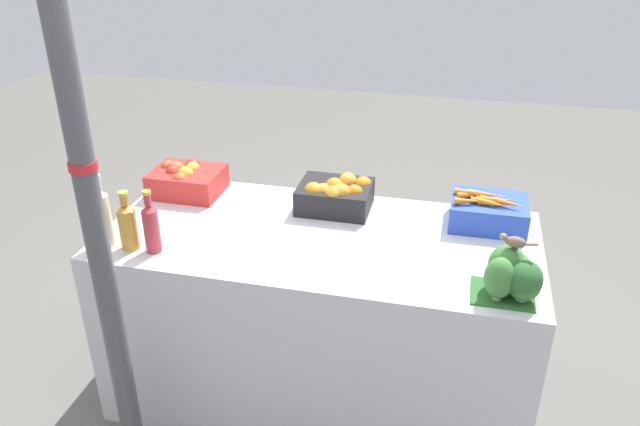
{
  "coord_description": "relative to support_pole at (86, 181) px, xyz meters",
  "views": [
    {
      "loc": [
        0.53,
        -2.21,
        2.11
      ],
      "look_at": [
        0.0,
        0.0,
        0.94
      ],
      "focal_mm": 35.0,
      "sensor_mm": 36.0,
      "label": 1
    }
  ],
  "objects": [
    {
      "name": "ground_plane",
      "position": [
        0.62,
        0.63,
        -1.3
      ],
      "size": [
        10.0,
        10.0,
        0.0
      ],
      "primitive_type": "plane",
      "color": "#605E59"
    },
    {
      "name": "market_table",
      "position": [
        0.62,
        0.63,
        -0.88
      ],
      "size": [
        1.8,
        0.84,
        0.84
      ],
      "primitive_type": "cube",
      "color": "silver",
      "rests_on": "ground_plane"
    },
    {
      "name": "support_pole",
      "position": [
        0.0,
        0.0,
        0.0
      ],
      "size": [
        0.09,
        0.09,
        2.59
      ],
      "color": "#4C4C51",
      "rests_on": "ground_plane"
    },
    {
      "name": "apple_crate",
      "position": [
        -0.1,
        0.88,
        -0.38
      ],
      "size": [
        0.32,
        0.26,
        0.15
      ],
      "color": "red",
      "rests_on": "market_table"
    },
    {
      "name": "orange_crate",
      "position": [
        0.63,
        0.87,
        -0.38
      ],
      "size": [
        0.32,
        0.26,
        0.15
      ],
      "color": "black",
      "rests_on": "market_table"
    },
    {
      "name": "carrot_crate",
      "position": [
        1.29,
        0.88,
        -0.39
      ],
      "size": [
        0.32,
        0.26,
        0.15
      ],
      "color": "#2847B7",
      "rests_on": "market_table"
    },
    {
      "name": "broccoli_pile",
      "position": [
        1.37,
        0.34,
        -0.36
      ],
      "size": [
        0.23,
        0.19,
        0.18
      ],
      "color": "#2D602D",
      "rests_on": "market_table"
    },
    {
      "name": "juice_bottle_cloudy",
      "position": [
        -0.2,
        0.34,
        -0.32
      ],
      "size": [
        0.07,
        0.07,
        0.31
      ],
      "color": "beige",
      "rests_on": "market_table"
    },
    {
      "name": "juice_bottle_amber",
      "position": [
        -0.1,
        0.34,
        -0.35
      ],
      "size": [
        0.07,
        0.07,
        0.25
      ],
      "color": "gold",
      "rests_on": "market_table"
    },
    {
      "name": "juice_bottle_ruby",
      "position": [
        0.01,
        0.34,
        -0.34
      ],
      "size": [
        0.06,
        0.06,
        0.26
      ],
      "color": "#B2333D",
      "rests_on": "market_table"
    },
    {
      "name": "sparrow_bird",
      "position": [
        1.36,
        0.36,
        -0.24
      ],
      "size": [
        0.14,
        0.05,
        0.05
      ],
      "rotation": [
        0.0,
        0.0,
        3.0
      ],
      "color": "#4C3D2D",
      "rests_on": "broccoli_pile"
    }
  ]
}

